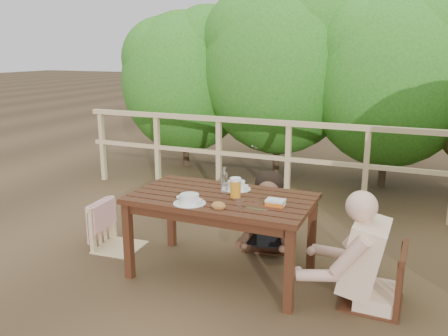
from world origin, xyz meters
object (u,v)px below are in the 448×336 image
at_px(soup_near, 189,200).
at_px(tumbler, 239,204).
at_px(table, 222,236).
at_px(chair_far, 270,200).
at_px(butter_tub, 275,203).
at_px(woman, 271,186).
at_px(chair_right, 376,248).
at_px(diner_right, 384,214).
at_px(bread_roll, 218,206).
at_px(chair_left, 117,206).
at_px(soup_far, 236,186).
at_px(bottle, 224,182).
at_px(beer_glass, 235,188).

relative_size(soup_near, tumbler, 3.28).
distance_m(table, chair_far, 0.74).
distance_m(soup_near, butter_tub, 0.65).
bearing_deg(tumbler, woman, 92.66).
bearing_deg(soup_near, chair_right, 10.96).
distance_m(diner_right, tumbler, 1.02).
xyz_separation_m(chair_far, soup_near, (-0.34, -0.96, 0.26)).
bearing_deg(bread_roll, chair_far, 84.85).
height_order(table, tumbler, tumbler).
xyz_separation_m(woman, butter_tub, (0.28, -0.78, 0.11)).
bearing_deg(tumbler, diner_right, 11.83).
relative_size(diner_right, butter_tub, 9.86).
height_order(woman, diner_right, diner_right).
distance_m(table, soup_near, 0.48).
bearing_deg(woman, chair_left, 15.22).
relative_size(soup_far, butter_tub, 1.72).
bearing_deg(soup_far, chair_left, -173.26).
bearing_deg(bottle, bread_roll, -73.94).
bearing_deg(tumbler, beer_glass, 117.94).
relative_size(chair_right, beer_glass, 5.10).
xyz_separation_m(table, tumbler, (0.23, -0.21, 0.37)).
bearing_deg(diner_right, soup_far, 80.62).
relative_size(chair_left, bottle, 3.52).
relative_size(chair_right, woman, 0.75).
xyz_separation_m(chair_left, soup_near, (0.93, -0.36, 0.29)).
xyz_separation_m(chair_left, butter_tub, (1.55, -0.16, 0.28)).
distance_m(woman, beer_glass, 0.73).
xyz_separation_m(chair_left, woman, (1.28, 0.63, 0.17)).
xyz_separation_m(bread_roll, bottle, (-0.10, 0.34, 0.08)).
bearing_deg(woman, diner_right, 134.45).
relative_size(table, bread_roll, 12.87).
bearing_deg(table, butter_tub, -7.14).
bearing_deg(chair_right, tumbler, -76.51).
bearing_deg(soup_near, chair_left, 159.16).
height_order(soup_far, butter_tub, soup_far).
distance_m(woman, soup_near, 1.05).
bearing_deg(woman, table, 64.54).
bearing_deg(soup_far, chair_right, -10.95).
height_order(beer_glass, bottle, bottle).
bearing_deg(soup_near, soup_far, 68.50).
relative_size(chair_right, bottle, 3.72).
distance_m(chair_far, tumbler, 0.95).
height_order(chair_left, butter_tub, chair_left).
distance_m(diner_right, beer_glass, 1.12).
height_order(chair_far, chair_right, chair_far).
xyz_separation_m(bottle, tumbler, (0.23, -0.26, -0.08)).
height_order(chair_far, soup_near, chair_far).
distance_m(chair_far, soup_near, 1.05).
bearing_deg(chair_far, tumbler, -98.27).
relative_size(bread_roll, beer_glass, 0.65).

